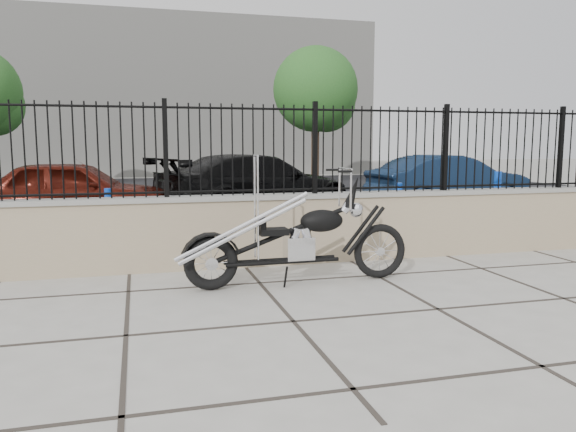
% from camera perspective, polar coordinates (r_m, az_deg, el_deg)
% --- Properties ---
extents(ground_plane, '(90.00, 90.00, 0.00)m').
position_cam_1_polar(ground_plane, '(5.31, 0.55, -10.68)').
color(ground_plane, '#99968E').
rests_on(ground_plane, ground).
extents(parking_lot, '(30.00, 30.00, 0.00)m').
position_cam_1_polar(parking_lot, '(17.49, -10.51, 1.88)').
color(parking_lot, black).
rests_on(parking_lot, ground).
extents(retaining_wall, '(14.00, 0.36, 0.96)m').
position_cam_1_polar(retaining_wall, '(7.57, -4.52, -1.49)').
color(retaining_wall, gray).
rests_on(retaining_wall, ground_plane).
extents(iron_fence, '(14.00, 0.08, 1.20)m').
position_cam_1_polar(iron_fence, '(7.48, -4.61, 6.71)').
color(iron_fence, black).
rests_on(iron_fence, retaining_wall).
extents(background_building, '(22.00, 6.00, 8.00)m').
position_cam_1_polar(background_building, '(31.48, -12.77, 11.52)').
color(background_building, beige).
rests_on(background_building, ground_plane).
extents(chopper_motorcycle, '(2.58, 0.48, 1.55)m').
position_cam_1_polar(chopper_motorcycle, '(6.50, 0.69, -0.33)').
color(chopper_motorcycle, black).
rests_on(chopper_motorcycle, ground_plane).
extents(car_red, '(4.07, 2.02, 1.33)m').
position_cam_1_polar(car_red, '(12.21, -20.84, 2.31)').
color(car_red, '#4A120A').
rests_on(car_red, parking_lot).
extents(car_black, '(5.21, 3.67, 1.40)m').
position_cam_1_polar(car_black, '(12.88, -3.13, 3.18)').
color(car_black, black).
rests_on(car_black, parking_lot).
extents(car_blue, '(4.22, 1.78, 1.35)m').
position_cam_1_polar(car_blue, '(14.71, 15.99, 3.34)').
color(car_blue, '#0F2039').
rests_on(car_blue, parking_lot).
extents(bollard_a, '(0.11, 0.11, 0.91)m').
position_cam_1_polar(bollard_a, '(9.80, -17.77, 0.05)').
color(bollard_a, '#0D26C9').
rests_on(bollard_a, ground_plane).
extents(bollard_b, '(0.15, 0.15, 0.94)m').
position_cam_1_polar(bollard_b, '(10.38, 11.17, 0.75)').
color(bollard_b, '#0C1FC1').
rests_on(bollard_b, ground_plane).
extents(bollard_c, '(0.14, 0.14, 1.12)m').
position_cam_1_polar(bollard_c, '(11.33, 20.44, 1.44)').
color(bollard_c, blue).
rests_on(bollard_c, ground_plane).
extents(tree_right, '(3.25, 3.25, 5.48)m').
position_cam_1_polar(tree_right, '(22.03, 2.82, 13.11)').
color(tree_right, '#382619').
rests_on(tree_right, ground_plane).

